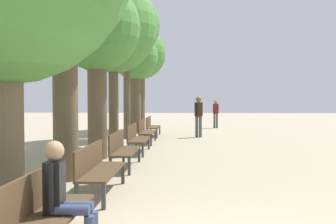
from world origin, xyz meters
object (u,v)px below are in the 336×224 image
(bench_row_2, at_px, (122,147))
(tree_row_6, at_px, (140,56))
(bench_row_4, at_px, (145,130))
(bench_row_0, at_px, (41,209))
(bench_row_3, at_px, (136,137))
(tree_row_5, at_px, (135,60))
(bench_row_1, at_px, (97,166))
(person_seated, at_px, (65,193))
(tree_row_2, at_px, (97,32))
(tree_row_3, at_px, (113,29))
(pedestrian_mid, at_px, (199,114))
(tree_row_4, at_px, (127,27))
(bench_row_5, at_px, (151,125))
(pedestrian_near, at_px, (216,112))

(bench_row_2, relative_size, tree_row_6, 0.33)
(bench_row_4, bearing_deg, bench_row_0, -90.00)
(bench_row_3, height_order, tree_row_5, tree_row_5)
(bench_row_1, bearing_deg, person_seated, -84.49)
(tree_row_2, height_order, tree_row_3, tree_row_3)
(pedestrian_mid, bearing_deg, bench_row_3, -113.54)
(tree_row_4, xyz_separation_m, pedestrian_mid, (2.99, 0.75, -3.63))
(bench_row_5, bearing_deg, pedestrian_mid, -7.40)
(bench_row_0, height_order, tree_row_5, tree_row_5)
(tree_row_5, height_order, person_seated, tree_row_5)
(bench_row_1, height_order, bench_row_2, same)
(bench_row_5, bearing_deg, tree_row_6, 104.42)
(pedestrian_near, bearing_deg, tree_row_5, -140.47)
(pedestrian_near, xyz_separation_m, pedestrian_mid, (-1.13, -5.09, 0.09))
(bench_row_4, height_order, person_seated, person_seated)
(bench_row_4, relative_size, tree_row_2, 0.37)
(tree_row_5, bearing_deg, bench_row_4, -76.81)
(bench_row_1, distance_m, tree_row_4, 9.96)
(tree_row_3, bearing_deg, bench_row_1, -81.53)
(bench_row_2, bearing_deg, person_seated, -87.28)
(bench_row_2, height_order, person_seated, person_seated)
(tree_row_3, distance_m, pedestrian_near, 10.09)
(pedestrian_mid, bearing_deg, bench_row_4, -132.73)
(tree_row_2, relative_size, pedestrian_near, 3.03)
(bench_row_3, relative_size, person_seated, 1.47)
(pedestrian_near, bearing_deg, bench_row_3, -108.02)
(bench_row_1, relative_size, tree_row_4, 0.30)
(bench_row_4, xyz_separation_m, tree_row_2, (-0.92, -3.65, 3.02))
(tree_row_6, bearing_deg, pedestrian_near, 16.73)
(bench_row_1, xyz_separation_m, pedestrian_near, (3.20, 14.86, 0.42))
(bench_row_0, relative_size, pedestrian_mid, 1.02)
(bench_row_1, distance_m, tree_row_5, 11.88)
(bench_row_4, bearing_deg, pedestrian_near, 66.40)
(tree_row_3, bearing_deg, tree_row_4, 90.00)
(bench_row_4, bearing_deg, tree_row_2, -104.15)
(tree_row_4, distance_m, tree_row_5, 2.68)
(person_seated, bearing_deg, tree_row_3, 97.64)
(tree_row_2, xyz_separation_m, pedestrian_mid, (2.99, 5.89, -2.51))
(tree_row_5, bearing_deg, bench_row_1, -85.41)
(tree_row_5, bearing_deg, tree_row_6, 90.00)
(bench_row_3, height_order, bench_row_5, same)
(tree_row_2, height_order, tree_row_4, tree_row_4)
(bench_row_0, bearing_deg, tree_row_3, 96.05)
(bench_row_1, xyz_separation_m, bench_row_4, (0.00, 7.53, 0.00))
(bench_row_1, xyz_separation_m, tree_row_6, (-0.92, 13.62, 3.47))
(tree_row_5, bearing_deg, pedestrian_near, 39.53)
(bench_row_2, distance_m, bench_row_5, 7.53)
(bench_row_2, bearing_deg, pedestrian_mid, 74.09)
(tree_row_4, height_order, tree_row_5, tree_row_4)
(tree_row_2, distance_m, person_seated, 7.02)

